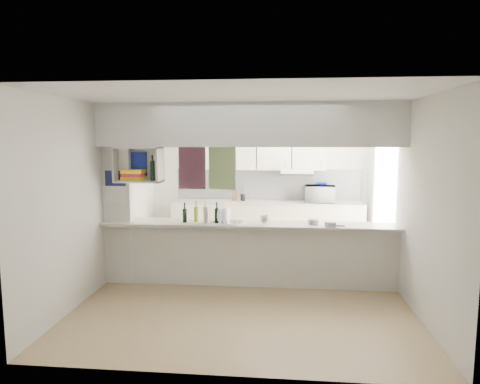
# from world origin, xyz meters

# --- Properties ---
(floor) EXTENTS (4.80, 4.80, 0.00)m
(floor) POSITION_xyz_m (0.00, 0.00, 0.00)
(floor) COLOR tan
(floor) RESTS_ON ground
(ceiling) EXTENTS (4.80, 4.80, 0.00)m
(ceiling) POSITION_xyz_m (0.00, 0.00, 2.60)
(ceiling) COLOR white
(ceiling) RESTS_ON wall_back
(wall_back) EXTENTS (4.20, 0.00, 4.20)m
(wall_back) POSITION_xyz_m (0.00, 2.40, 1.30)
(wall_back) COLOR silver
(wall_back) RESTS_ON floor
(wall_left) EXTENTS (0.00, 4.80, 4.80)m
(wall_left) POSITION_xyz_m (-2.10, 0.00, 1.30)
(wall_left) COLOR silver
(wall_left) RESTS_ON floor
(wall_right) EXTENTS (0.00, 4.80, 4.80)m
(wall_right) POSITION_xyz_m (2.10, 0.00, 1.30)
(wall_right) COLOR silver
(wall_right) RESTS_ON floor
(servery_partition) EXTENTS (4.20, 0.50, 2.60)m
(servery_partition) POSITION_xyz_m (-0.17, 0.00, 1.66)
(servery_partition) COLOR silver
(servery_partition) RESTS_ON floor
(cubby_shelf) EXTENTS (0.65, 0.35, 0.50)m
(cubby_shelf) POSITION_xyz_m (-1.57, -0.06, 1.71)
(cubby_shelf) COLOR white
(cubby_shelf) RESTS_ON bulkhead
(kitchen_run) EXTENTS (3.60, 0.63, 2.24)m
(kitchen_run) POSITION_xyz_m (0.16, 2.14, 0.83)
(kitchen_run) COLOR beige
(kitchen_run) RESTS_ON floor
(microwave) EXTENTS (0.59, 0.42, 0.31)m
(microwave) POSITION_xyz_m (1.19, 2.12, 1.08)
(microwave) COLOR white
(microwave) RESTS_ON bench_top
(bowl) EXTENTS (0.22, 0.22, 0.05)m
(bowl) POSITION_xyz_m (1.22, 2.16, 1.26)
(bowl) COLOR navy
(bowl) RESTS_ON microwave
(dish_rack) EXTENTS (0.47, 0.39, 0.23)m
(dish_rack) POSITION_xyz_m (-0.31, -0.01, 1.01)
(dish_rack) COLOR silver
(dish_rack) RESTS_ON breakfast_bar
(cup) EXTENTS (0.16, 0.16, 0.11)m
(cup) POSITION_xyz_m (0.23, -0.04, 0.99)
(cup) COLOR white
(cup) RESTS_ON dish_rack
(wine_bottles) EXTENTS (0.51, 0.14, 0.32)m
(wine_bottles) POSITION_xyz_m (-0.68, -0.01, 1.03)
(wine_bottles) COLOR black
(wine_bottles) RESTS_ON breakfast_bar
(plastic_tubs) EXTENTS (0.50, 0.23, 0.08)m
(plastic_tubs) POSITION_xyz_m (1.01, -0.07, 0.96)
(plastic_tubs) COLOR silver
(plastic_tubs) RESTS_ON breakfast_bar
(utensil_jar) EXTENTS (0.09, 0.09, 0.13)m
(utensil_jar) POSITION_xyz_m (-0.27, 2.15, 0.99)
(utensil_jar) COLOR black
(utensil_jar) RESTS_ON bench_top
(knife_block) EXTENTS (0.11, 0.09, 0.19)m
(knife_block) POSITION_xyz_m (-0.43, 2.18, 1.01)
(knife_block) COLOR #54301C
(knife_block) RESTS_ON bench_top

